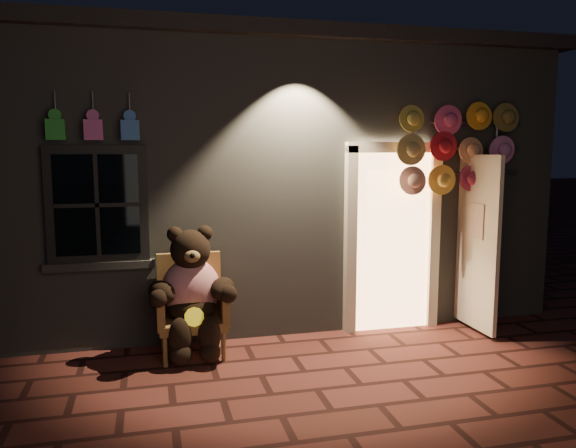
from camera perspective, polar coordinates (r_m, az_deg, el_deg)
name	(u,v)px	position (r m, az deg, el deg)	size (l,w,h in m)	color
ground	(317,389)	(5.18, 2.95, -16.44)	(60.00, 60.00, 0.00)	#5D2823
shop_building	(242,174)	(8.63, -4.71, 5.11)	(7.30, 5.95, 3.51)	slate
wicker_armchair	(191,305)	(5.97, -9.82, -8.07)	(0.71, 0.64, 1.02)	olive
teddy_bear	(192,291)	(5.80, -9.76, -6.77)	(0.95, 0.73, 1.31)	red
hat_rack	(458,148)	(6.75, 16.86, 7.41)	(1.58, 0.22, 2.63)	#59595E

